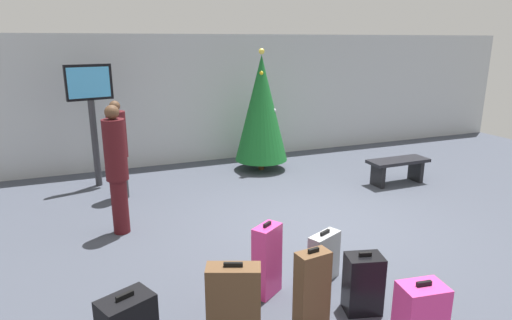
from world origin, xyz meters
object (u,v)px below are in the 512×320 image
(traveller_1, at_px, (118,148))
(suitcase_6, at_px, (363,284))
(suitcase_3, at_px, (324,257))
(suitcase_0, at_px, (267,260))
(traveller_0, at_px, (117,167))
(waiting_bench, at_px, (398,166))
(holiday_tree, at_px, (261,109))
(flight_info_kiosk, at_px, (91,103))
(suitcase_7, at_px, (234,301))
(suitcase_5, at_px, (312,288))

(traveller_1, relative_size, suitcase_6, 2.61)
(suitcase_3, bearing_deg, suitcase_0, -178.44)
(traveller_0, bearing_deg, waiting_bench, 3.49)
(holiday_tree, distance_m, traveller_0, 3.78)
(holiday_tree, bearing_deg, waiting_bench, -42.03)
(traveller_1, bearing_deg, holiday_tree, 13.23)
(suitcase_3, height_order, suitcase_6, suitcase_6)
(flight_info_kiosk, height_order, traveller_0, flight_info_kiosk)
(flight_info_kiosk, bearing_deg, suitcase_7, -79.35)
(suitcase_5, xyz_separation_m, suitcase_7, (-0.76, 0.10, -0.02))
(suitcase_3, distance_m, suitcase_7, 1.39)
(traveller_0, xyz_separation_m, traveller_1, (0.14, 1.48, -0.08))
(holiday_tree, relative_size, suitcase_0, 3.02)
(suitcase_6, bearing_deg, traveller_1, 114.06)
(waiting_bench, distance_m, suitcase_5, 4.81)
(flight_info_kiosk, distance_m, suitcase_5, 5.60)
(suitcase_3, height_order, suitcase_7, suitcase_7)
(flight_info_kiosk, bearing_deg, suitcase_0, -71.67)
(flight_info_kiosk, bearing_deg, suitcase_3, -63.90)
(suitcase_0, relative_size, suitcase_5, 1.05)
(suitcase_0, bearing_deg, holiday_tree, 68.12)
(traveller_0, distance_m, suitcase_7, 2.92)
(traveller_1, bearing_deg, suitcase_3, -62.90)
(waiting_bench, relative_size, suitcase_6, 1.84)
(traveller_1, relative_size, suitcase_5, 2.15)
(flight_info_kiosk, distance_m, suitcase_7, 5.33)
(traveller_0, xyz_separation_m, suitcase_0, (1.31, -2.23, -0.59))
(suitcase_0, relative_size, suitcase_7, 1.11)
(suitcase_5, bearing_deg, suitcase_7, 172.30)
(waiting_bench, xyz_separation_m, suitcase_5, (-3.63, -3.16, 0.03))
(holiday_tree, relative_size, waiting_bench, 2.10)
(suitcase_7, bearing_deg, suitcase_0, 43.07)
(traveller_1, bearing_deg, traveller_0, -95.43)
(suitcase_6, bearing_deg, traveller_0, 125.96)
(traveller_0, relative_size, suitcase_0, 2.21)
(suitcase_3, relative_size, suitcase_6, 0.93)
(traveller_1, relative_size, suitcase_0, 2.05)
(waiting_bench, distance_m, suitcase_3, 4.01)
(traveller_0, relative_size, suitcase_7, 2.45)
(suitcase_0, bearing_deg, waiting_bench, 33.57)
(traveller_1, distance_m, suitcase_7, 4.31)
(suitcase_6, distance_m, suitcase_7, 1.34)
(traveller_1, height_order, suitcase_5, traveller_1)
(traveller_1, distance_m, suitcase_0, 3.92)
(suitcase_5, height_order, suitcase_7, suitcase_5)
(waiting_bench, bearing_deg, traveller_1, 166.85)
(holiday_tree, bearing_deg, suitcase_0, -111.88)
(holiday_tree, height_order, waiting_bench, holiday_tree)
(holiday_tree, xyz_separation_m, suitcase_5, (-1.56, -5.02, -0.93))
(waiting_bench, bearing_deg, suitcase_7, -145.09)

